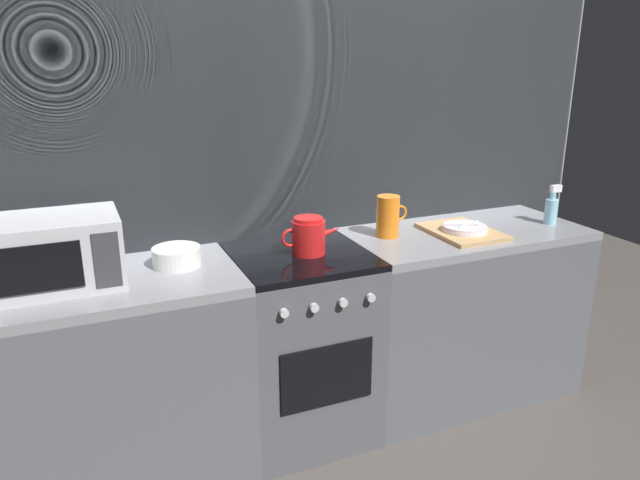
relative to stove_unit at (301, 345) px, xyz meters
name	(u,v)px	position (x,y,z in m)	size (l,w,h in m)	color
ground_plane	(302,427)	(0.00, 0.00, -0.45)	(8.00, 8.00, 0.00)	#47423D
back_wall	(274,174)	(0.00, 0.32, 0.75)	(3.60, 0.05, 2.40)	gray
counter_left	(97,385)	(-0.90, 0.00, 0.00)	(1.20, 0.60, 0.90)	#515459
stove_unit	(301,345)	(0.00, 0.00, 0.00)	(0.60, 0.63, 0.90)	#4C4C51
counter_right	(460,312)	(0.90, 0.00, 0.00)	(1.20, 0.60, 0.90)	#515459
microwave	(57,252)	(-0.98, 0.02, 0.59)	(0.46, 0.35, 0.27)	#B2B2B7
kettle	(309,236)	(0.04, -0.01, 0.53)	(0.28, 0.15, 0.17)	red
mixing_bowl	(177,257)	(-0.53, 0.06, 0.49)	(0.20, 0.20, 0.08)	silver
pitcher	(388,216)	(0.49, 0.07, 0.55)	(0.16, 0.11, 0.20)	orange
dish_pile	(463,230)	(0.84, -0.04, 0.47)	(0.30, 0.40, 0.06)	tan
spray_bottle	(551,209)	(1.37, -0.07, 0.53)	(0.08, 0.06, 0.20)	#8CCCE5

